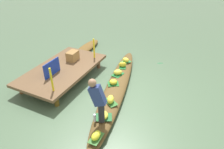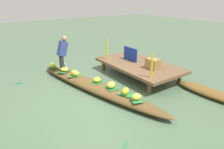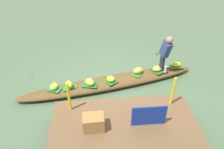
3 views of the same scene
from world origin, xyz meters
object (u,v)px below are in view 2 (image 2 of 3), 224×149
vendor_boat (94,87)px  banana_bunch_2 (111,85)px  banana_bunch_3 (97,80)px  moored_boat (210,93)px  banana_bunch_0 (64,69)px  market_banner (130,54)px  vendor_person (63,51)px  banana_bunch_6 (75,73)px  banana_bunch_1 (125,91)px  produce_crate (153,64)px  water_bottle (65,66)px  banana_bunch_4 (53,65)px  banana_bunch_5 (137,97)px

vendor_boat → banana_bunch_2: 0.69m
banana_bunch_3 → banana_bunch_2: bearing=10.9°
moored_boat → banana_bunch_0: 4.85m
moored_boat → market_banner: size_ratio=2.91×
market_banner → moored_boat: bearing=11.3°
banana_bunch_2 → vendor_person: 2.41m
banana_bunch_3 → banana_bunch_6: banana_bunch_6 is taller
banana_bunch_3 → vendor_person: vendor_person is taller
vendor_boat → banana_bunch_0: (-1.51, -0.34, 0.20)m
banana_bunch_1 → market_banner: size_ratio=0.38×
produce_crate → market_banner: bearing=-179.4°
water_bottle → produce_crate: bearing=44.8°
vendor_boat → banana_bunch_2: bearing=7.5°
banana_bunch_1 → banana_bunch_2: bearing=-173.0°
banana_bunch_6 → produce_crate: size_ratio=0.72×
banana_bunch_4 → banana_bunch_3: bearing=15.5°
banana_bunch_6 → market_banner: (0.22, 2.24, 0.35)m
water_bottle → banana_bunch_5: bearing=9.2°
moored_boat → banana_bunch_6: 4.29m
water_bottle → produce_crate: size_ratio=0.51×
banana_bunch_3 → produce_crate: size_ratio=0.57×
banana_bunch_0 → vendor_person: bearing=159.4°
banana_bunch_0 → banana_bunch_6: bearing=10.0°
banana_bunch_1 → banana_bunch_3: bearing=-171.0°
banana_bunch_5 → water_bottle: 3.38m
banana_bunch_6 → market_banner: market_banner is taller
banana_bunch_2 → banana_bunch_5: bearing=6.5°
banana_bunch_0 → banana_bunch_3: bearing=16.4°
banana_bunch_4 → moored_boat: bearing=34.6°
moored_boat → market_banner: 3.10m
banana_bunch_5 → market_banner: bearing=143.4°
banana_bunch_4 → banana_bunch_5: 3.90m
banana_bunch_1 → banana_bunch_3: size_ratio=1.11×
banana_bunch_2 → produce_crate: (-0.10, 1.80, 0.28)m
banana_bunch_1 → vendor_person: bearing=-168.6°
banana_bunch_0 → banana_bunch_2: size_ratio=1.04×
banana_bunch_3 → banana_bunch_5: banana_bunch_5 is taller
banana_bunch_4 → water_bottle: (0.47, 0.30, 0.03)m
banana_bunch_0 → market_banner: bearing=69.9°
banana_bunch_0 → water_bottle: water_bottle is taller
banana_bunch_2 → banana_bunch_5: 1.00m
banana_bunch_3 → water_bottle: (-1.74, -0.31, 0.03)m
banana_bunch_6 → water_bottle: 0.86m
banana_bunch_4 → vendor_person: (0.54, 0.23, 0.62)m
vendor_person → produce_crate: (2.18, 2.30, -0.32)m
banana_bunch_0 → market_banner: (0.86, 2.35, 0.38)m
banana_bunch_2 → banana_bunch_4: size_ratio=0.99×
banana_bunch_0 → banana_bunch_4: (-0.69, -0.17, 0.01)m
moored_boat → banana_bunch_1: size_ratio=7.71×
vendor_person → banana_bunch_4: bearing=-157.2°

